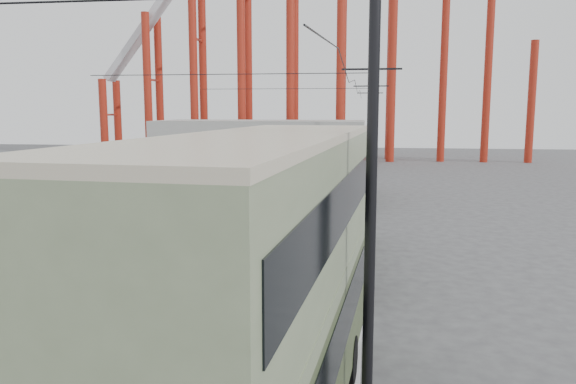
% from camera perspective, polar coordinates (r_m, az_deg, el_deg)
% --- Properties ---
extents(ground, '(160.00, 160.00, 0.00)m').
position_cam_1_polar(ground, '(15.31, -14.32, -15.61)').
color(ground, '#464648').
rests_on(ground, ground).
extents(road_markings, '(12.52, 120.00, 0.01)m').
position_cam_1_polar(road_markings, '(33.77, -2.85, -2.14)').
color(road_markings, silver).
rests_on(road_markings, ground).
extents(lamp_post_near, '(3.20, 0.44, 10.80)m').
position_cam_1_polar(lamp_post_near, '(10.02, 8.85, 18.06)').
color(lamp_post_near, black).
rests_on(lamp_post_near, ground).
extents(lamp_post_mid, '(3.20, 0.44, 9.32)m').
position_cam_1_polar(lamp_post_mid, '(30.91, 8.36, 5.54)').
color(lamp_post_mid, black).
rests_on(lamp_post_mid, ground).
extents(lamp_post_far, '(3.20, 0.44, 9.32)m').
position_cam_1_polar(lamp_post_far, '(52.90, 8.34, 6.68)').
color(lamp_post_far, black).
rests_on(lamp_post_far, ground).
extents(lamp_post_distant, '(3.20, 0.44, 9.32)m').
position_cam_1_polar(lamp_post_distant, '(74.89, 8.34, 7.15)').
color(lamp_post_distant, black).
rests_on(lamp_post_distant, ground).
extents(fairground_shed, '(22.00, 10.00, 5.00)m').
position_cam_1_polar(fairground_shed, '(61.09, -2.69, 4.93)').
color(fairground_shed, '#989893').
rests_on(fairground_shed, ground).
extents(double_decker_bus, '(3.47, 10.89, 5.76)m').
position_cam_1_polar(double_decker_bus, '(9.86, -2.55, -8.95)').
color(double_decker_bus, '#344022').
rests_on(double_decker_bus, ground).
extents(single_decker_green, '(3.75, 11.58, 3.22)m').
position_cam_1_polar(single_decker_green, '(22.98, 3.72, -2.54)').
color(single_decker_green, gray).
rests_on(single_decker_green, ground).
extents(single_decker_cream, '(2.80, 10.68, 3.31)m').
position_cam_1_polar(single_decker_cream, '(39.01, 5.52, 2.02)').
color(single_decker_cream, beige).
rests_on(single_decker_cream, ground).
extents(pedestrian, '(0.71, 0.56, 1.72)m').
position_cam_1_polar(pedestrian, '(25.14, -6.29, -3.85)').
color(pedestrian, black).
rests_on(pedestrian, ground).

